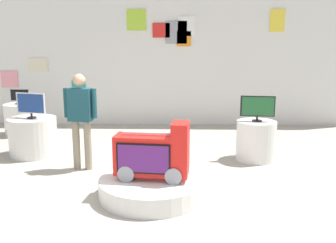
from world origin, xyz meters
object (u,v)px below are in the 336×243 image
at_px(tv_on_right_rear, 258,107).
at_px(tv_on_center_rear, 20,96).
at_px(main_display_pedestal, 152,187).
at_px(display_pedestal_center_rear, 22,119).
at_px(display_pedestal_left_rear, 33,137).
at_px(display_pedestal_right_rear, 256,140).
at_px(shopper_browsing_rear, 81,114).
at_px(tv_on_left_rear, 31,104).
at_px(novelty_firetruck_tv, 153,156).

bearing_deg(tv_on_right_rear, tv_on_center_rear, 160.31).
height_order(main_display_pedestal, display_pedestal_center_rear, display_pedestal_center_rear).
xyz_separation_m(display_pedestal_left_rear, display_pedestal_right_rear, (4.08, -0.17, 0.00)).
relative_size(display_pedestal_left_rear, tv_on_center_rear, 2.17).
height_order(tv_on_center_rear, shopper_browsing_rear, shopper_browsing_rear).
xyz_separation_m(tv_on_left_rear, shopper_browsing_rear, (1.11, -0.76, -0.04)).
relative_size(display_pedestal_left_rear, display_pedestal_center_rear, 1.16).
distance_m(display_pedestal_right_rear, tv_on_right_rear, 0.61).
distance_m(display_pedestal_center_rear, tv_on_right_rear, 5.31).
relative_size(tv_on_left_rear, shopper_browsing_rear, 0.36).
bearing_deg(main_display_pedestal, tv_on_center_rear, 132.81).
height_order(display_pedestal_center_rear, shopper_browsing_rear, shopper_browsing_rear).
distance_m(novelty_firetruck_tv, display_pedestal_right_rear, 2.44).
xyz_separation_m(main_display_pedestal, display_pedestal_center_rear, (-3.22, 3.48, 0.23)).
height_order(novelty_firetruck_tv, tv_on_center_rear, novelty_firetruck_tv).
bearing_deg(tv_on_left_rear, main_display_pedestal, -38.67).
distance_m(novelty_firetruck_tv, display_pedestal_center_rear, 4.76).
bearing_deg(tv_on_left_rear, display_pedestal_left_rear, 104.52).
xyz_separation_m(display_pedestal_center_rear, shopper_browsing_rear, (1.99, -2.37, 0.57)).
xyz_separation_m(novelty_firetruck_tv, display_pedestal_left_rear, (-2.36, 1.89, -0.22)).
bearing_deg(tv_on_right_rear, novelty_firetruck_tv, -135.27).
bearing_deg(tv_on_center_rear, tv_on_right_rear, -19.69).
height_order(main_display_pedestal, novelty_firetruck_tv, novelty_firetruck_tv).
xyz_separation_m(display_pedestal_left_rear, tv_on_right_rear, (4.09, -0.18, 0.61)).
relative_size(tv_on_left_rear, display_pedestal_center_rear, 0.76).
bearing_deg(shopper_browsing_rear, tv_on_center_rear, 130.08).
height_order(display_pedestal_left_rear, display_pedestal_center_rear, same).
height_order(tv_on_left_rear, tv_on_center_rear, tv_on_left_rear).
height_order(display_pedestal_right_rear, tv_on_right_rear, tv_on_right_rear).
height_order(display_pedestal_center_rear, tv_on_right_rear, tv_on_right_rear).
bearing_deg(tv_on_center_rear, display_pedestal_left_rear, -61.24).
bearing_deg(novelty_firetruck_tv, tv_on_right_rear, 44.73).
xyz_separation_m(display_pedestal_right_rear, shopper_browsing_rear, (-2.97, -0.59, 0.57)).
distance_m(display_pedestal_center_rear, tv_on_center_rear, 0.52).
relative_size(display_pedestal_center_rear, shopper_browsing_rear, 0.47).
distance_m(main_display_pedestal, display_pedestal_center_rear, 4.74).
height_order(tv_on_right_rear, shopper_browsing_rear, shopper_browsing_rear).
bearing_deg(main_display_pedestal, display_pedestal_left_rear, 141.28).
distance_m(display_pedestal_left_rear, display_pedestal_center_rear, 1.83).
bearing_deg(novelty_firetruck_tv, tv_on_center_rear, 132.90).
xyz_separation_m(tv_on_left_rear, display_pedestal_right_rear, (4.08, -0.17, -0.61)).
bearing_deg(novelty_firetruck_tv, display_pedestal_right_rear, 44.81).
distance_m(display_pedestal_center_rear, display_pedestal_right_rear, 5.27).
bearing_deg(display_pedestal_right_rear, tv_on_center_rear, 160.36).
bearing_deg(novelty_firetruck_tv, main_display_pedestal, 154.32).
bearing_deg(novelty_firetruck_tv, display_pedestal_left_rear, 141.37).
bearing_deg(shopper_browsing_rear, tv_on_right_rear, 11.21).
bearing_deg(display_pedestal_left_rear, tv_on_right_rear, -2.50).
distance_m(display_pedestal_center_rear, shopper_browsing_rear, 3.15).
xyz_separation_m(display_pedestal_left_rear, tv_on_center_rear, (-0.88, 1.60, 0.52)).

